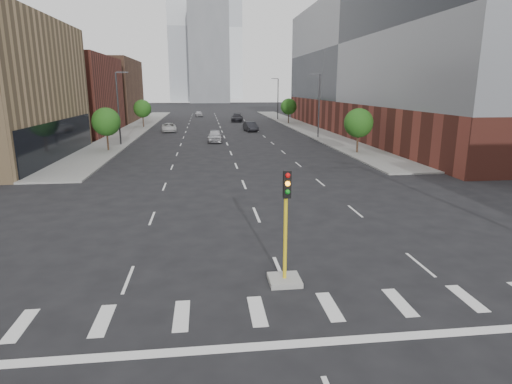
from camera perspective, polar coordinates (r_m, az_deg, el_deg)
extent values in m
cube|color=gray|center=(81.06, -15.57, 8.27)|extent=(5.00, 92.00, 0.15)
cube|color=gray|center=(82.11, 5.84, 8.77)|extent=(5.00, 92.00, 0.15)
cube|color=brown|center=(75.93, -26.32, 11.51)|extent=(20.00, 22.00, 12.00)
cube|color=brown|center=(100.87, -21.49, 12.50)|extent=(20.00, 24.00, 13.00)
cube|color=brown|center=(73.50, 19.60, 9.35)|extent=(24.00, 70.00, 5.00)
cube|color=slate|center=(73.61, 20.32, 17.90)|extent=(24.00, 70.00, 17.00)
cube|color=#B2B7BC|center=(227.57, -8.63, 20.73)|extent=(22.00, 22.00, 70.00)
cube|color=#B2B7BC|center=(268.13, -4.30, 20.85)|extent=(20.00, 20.00, 80.00)
cube|color=slate|center=(206.36, -6.32, 17.89)|extent=(18.00, 18.00, 44.00)
cube|color=#999993|center=(16.72, 3.82, -11.64)|extent=(1.20, 1.20, 0.20)
cylinder|color=gold|center=(16.06, 3.92, -6.16)|extent=(0.14, 0.14, 3.20)
cube|color=black|center=(15.30, 4.17, 1.02)|extent=(0.28, 0.18, 1.00)
sphere|color=red|center=(15.13, 4.27, 2.23)|extent=(0.18, 0.18, 0.18)
sphere|color=orange|center=(15.19, 4.25, 1.12)|extent=(0.18, 0.18, 0.18)
sphere|color=#0C7F19|center=(15.26, 4.23, 0.02)|extent=(0.18, 0.18, 0.18)
cylinder|color=#2D2D30|center=(63.04, 8.40, 11.20)|extent=(0.20, 0.20, 9.00)
cube|color=#2D2D30|center=(62.80, 7.82, 15.32)|extent=(1.40, 0.22, 0.15)
cylinder|color=#2D2D30|center=(97.25, 2.94, 12.22)|extent=(0.20, 0.20, 9.00)
cube|color=#2D2D30|center=(97.09, 2.49, 14.88)|extent=(1.40, 0.22, 0.15)
cylinder|color=#2D2D30|center=(56.89, -17.89, 10.41)|extent=(0.20, 0.20, 9.00)
cube|color=#2D2D30|center=(56.70, -17.41, 15.00)|extent=(1.40, 0.22, 0.15)
cylinder|color=#382619|center=(52.40, -19.15, 6.25)|extent=(0.20, 0.20, 1.75)
sphere|color=#194F15|center=(52.17, -19.36, 8.83)|extent=(3.20, 3.20, 3.20)
cylinder|color=#382619|center=(81.82, -14.81, 9.04)|extent=(0.20, 0.20, 1.75)
sphere|color=#194F15|center=(81.67, -14.91, 10.69)|extent=(3.20, 3.20, 3.20)
cylinder|color=#382619|center=(49.23, 13.36, 6.19)|extent=(0.20, 0.20, 1.75)
sphere|color=#194F15|center=(48.98, 13.52, 8.94)|extent=(3.20, 3.20, 3.20)
cylinder|color=#382619|center=(87.68, 4.35, 9.74)|extent=(0.20, 0.20, 1.75)
sphere|color=#194F15|center=(87.55, 4.38, 11.29)|extent=(3.20, 3.20, 3.20)
imported|color=#BABABF|center=(58.64, -5.49, 7.47)|extent=(2.16, 4.87, 1.63)
imported|color=black|center=(72.36, -0.74, 8.72)|extent=(2.30, 4.94, 1.57)
imported|color=silver|center=(73.05, -11.53, 8.43)|extent=(2.80, 5.23, 1.40)
imported|color=black|center=(92.86, -2.53, 9.87)|extent=(2.98, 5.91, 1.65)
imported|color=#B7B6BB|center=(109.32, -7.65, 10.30)|extent=(2.10, 4.20, 1.37)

